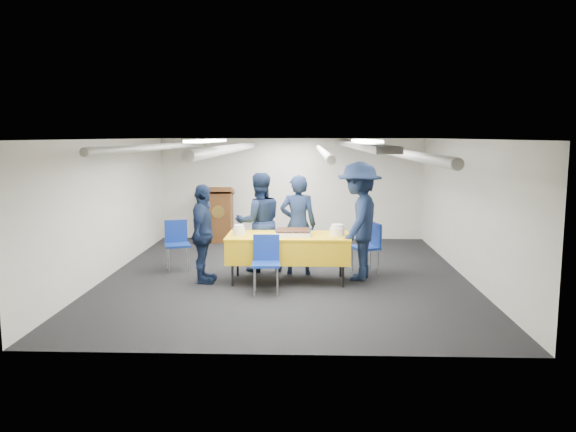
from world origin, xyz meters
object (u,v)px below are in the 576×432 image
object	(u,v)px
sailor_a	(298,225)
sailor_b	(259,222)
chair_right	(370,243)
sailor_d	(359,221)
podium	(220,215)
serving_table	(288,248)
sailor_c	(203,234)
sheet_cake	(293,232)
chair_near	(266,258)
chair_left	(177,240)

from	to	relation	value
sailor_a	sailor_b	xyz separation A→B (m)	(-0.68, 0.20, 0.01)
chair_right	sailor_d	world-z (taller)	sailor_d
podium	sailor_a	size ratio (longest dim) A/B	0.73
serving_table	sailor_d	bearing A→B (deg)	10.33
sailor_a	sailor_b	distance (m)	0.71
chair_right	sailor_b	xyz separation A→B (m)	(-1.92, 0.11, 0.33)
chair_right	sailor_c	size ratio (longest dim) A/B	0.55
sheet_cake	chair_near	bearing A→B (deg)	-123.21
chair_left	sailor_b	xyz separation A→B (m)	(1.47, -0.06, 0.33)
chair_near	chair_left	xyz separation A→B (m)	(-1.69, 1.43, 0.00)
serving_table	chair_right	world-z (taller)	chair_right
chair_near	chair_right	size ratio (longest dim) A/B	1.00
chair_left	sailor_c	xyz separation A→B (m)	(0.64, -0.89, 0.27)
chair_left	sailor_a	bearing A→B (deg)	-6.94
serving_table	podium	distance (m)	3.81
chair_left	sailor_a	xyz separation A→B (m)	(2.15, -0.26, 0.32)
serving_table	chair_left	bearing A→B (deg)	158.52
sailor_d	chair_left	bearing A→B (deg)	-82.59
chair_near	chair_left	size ratio (longest dim) A/B	1.00
sailor_b	sailor_d	bearing A→B (deg)	146.20
podium	sailor_a	xyz separation A→B (m)	(1.80, -2.91, 0.24)
chair_left	sailor_b	size ratio (longest dim) A/B	0.50
chair_near	chair_right	bearing A→B (deg)	36.63
sailor_a	sailor_d	world-z (taller)	sailor_d
sailor_c	serving_table	bearing A→B (deg)	-84.72
podium	chair_left	xyz separation A→B (m)	(-0.36, -2.64, -0.08)
chair_near	sailor_a	size ratio (longest dim) A/B	0.51
sheet_cake	sailor_a	distance (m)	0.58
chair_right	sailor_a	world-z (taller)	sailor_a
sailor_b	sheet_cake	bearing A→B (deg)	111.60
chair_near	sailor_b	bearing A→B (deg)	99.15
sailor_b	sailor_a	bearing A→B (deg)	146.72
chair_near	sailor_b	world-z (taller)	sailor_b
sheet_cake	chair_right	xyz separation A→B (m)	(1.31, 0.67, -0.29)
sheet_cake	sailor_b	world-z (taller)	sailor_b
chair_left	sailor_c	world-z (taller)	sailor_c
serving_table	sailor_c	bearing A→B (deg)	-175.59
chair_left	sailor_a	distance (m)	2.19
chair_left	sailor_d	size ratio (longest dim) A/B	0.45
sailor_d	sailor_a	bearing A→B (deg)	-89.71
sheet_cake	podium	distance (m)	3.89
serving_table	sheet_cake	xyz separation A→B (m)	(0.08, -0.05, 0.26)
sheet_cake	serving_table	bearing A→B (deg)	149.63
chair_right	sailor_d	distance (m)	0.65
serving_table	sailor_c	world-z (taller)	sailor_c
sailor_b	sailor_c	bearing A→B (deg)	28.44
chair_right	chair_left	distance (m)	3.40
sheet_cake	chair_right	world-z (taller)	chair_right
chair_right	sailor_b	distance (m)	1.96
podium	chair_left	world-z (taller)	podium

